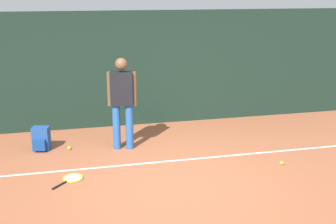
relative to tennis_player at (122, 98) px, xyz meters
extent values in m
plane|color=#9E5638|center=(0.58, -1.57, -0.97)|extent=(12.00, 12.00, 0.00)
cube|color=#192D23|center=(0.58, 1.43, 0.26)|extent=(10.00, 0.10, 2.45)
cube|color=white|center=(0.58, -0.80, -0.96)|extent=(9.00, 0.05, 0.00)
cylinder|color=#2659A5|center=(0.12, -0.03, -0.54)|extent=(0.14, 0.14, 0.85)
cylinder|color=#2659A5|center=(-0.12, 0.03, -0.54)|extent=(0.14, 0.14, 0.85)
cube|color=black|center=(0.00, 0.00, 0.18)|extent=(0.44, 0.30, 0.60)
sphere|color=brown|center=(0.00, 0.00, 0.62)|extent=(0.22, 0.22, 0.22)
cylinder|color=brown|center=(0.21, -0.05, 0.17)|extent=(0.09, 0.09, 0.62)
cylinder|color=brown|center=(-0.21, 0.05, 0.17)|extent=(0.09, 0.09, 0.62)
cylinder|color=black|center=(-1.15, -1.36, -0.95)|extent=(0.23, 0.24, 0.03)
torus|color=gold|center=(-0.95, -1.14, -0.95)|extent=(0.46, 0.46, 0.02)
cylinder|color=#B2B2B2|center=(-0.95, -1.14, -0.95)|extent=(0.39, 0.39, 0.00)
cube|color=#1E478C|center=(-1.48, 0.27, -0.75)|extent=(0.34, 0.27, 0.44)
cube|color=navy|center=(-1.52, 0.14, -0.83)|extent=(0.23, 0.13, 0.20)
sphere|color=#CCE033|center=(2.51, -1.38, -0.93)|extent=(0.07, 0.07, 0.07)
sphere|color=#CCE033|center=(-1.00, 0.16, -0.93)|extent=(0.07, 0.07, 0.07)
camera|label=1|loc=(-0.87, -7.39, 1.89)|focal=45.15mm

